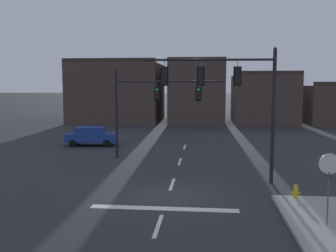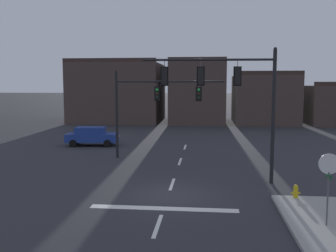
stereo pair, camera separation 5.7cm
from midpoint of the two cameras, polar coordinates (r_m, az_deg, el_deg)
The scene contains 9 objects.
ground_plane at distance 18.57m, azimuth -0.02°, elevation -10.32°, with size 400.00×400.00×0.00m, color #2B2B30.
stop_bar_paint at distance 16.68m, azimuth -0.71°, elevation -12.27°, with size 6.40×0.50×0.01m, color silver.
lane_centreline at distance 20.49m, azimuth 0.55°, elevation -8.71°, with size 0.16×26.40×0.01m.
signal_mast_near_side at distance 20.45m, azimuth 9.50°, elevation 5.27°, with size 7.02×0.51×7.23m.
signal_mast_far_side at distance 26.97m, azimuth -3.02°, elevation 3.81°, with size 7.69×0.40×6.31m.
stop_sign at distance 15.04m, azimuth 22.94°, elevation -6.38°, with size 0.76×0.64×2.83m.
car_lot_nearside at distance 33.49m, azimuth -11.48°, elevation -1.44°, with size 4.58×2.24×1.61m.
fire_hydrant at distance 18.60m, azimuth 18.54°, elevation -9.59°, with size 0.40×0.30×0.75m.
building_row at distance 53.09m, azimuth 4.58°, elevation 4.53°, with size 40.03×11.00×8.66m.
Camera 1 is at (1.74, -17.71, 5.33)m, focal length 40.61 mm.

